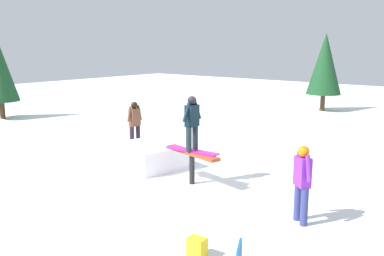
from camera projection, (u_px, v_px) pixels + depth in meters
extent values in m
plane|color=white|center=(192.00, 184.00, 10.98)|extent=(60.00, 60.00, 0.00)
cylinder|color=black|center=(192.00, 169.00, 10.90)|extent=(0.14, 0.14, 0.78)
cube|color=#A53F1E|center=(192.00, 153.00, 10.82)|extent=(1.87, 0.67, 0.08)
cube|color=white|center=(150.00, 156.00, 12.43)|extent=(2.08, 1.85, 0.67)
cube|color=#C0209B|center=(192.00, 151.00, 10.81)|extent=(1.51, 0.36, 0.03)
cylinder|color=#1E292E|center=(189.00, 139.00, 10.64)|extent=(0.15, 0.15, 0.61)
cylinder|color=#1E292E|center=(195.00, 137.00, 10.85)|extent=(0.15, 0.15, 0.61)
cube|color=black|center=(192.00, 116.00, 10.64)|extent=(0.23, 0.36, 0.54)
cylinder|color=black|center=(187.00, 112.00, 10.44)|extent=(0.10, 0.30, 0.50)
cylinder|color=black|center=(197.00, 110.00, 10.79)|extent=(0.10, 0.30, 0.50)
sphere|color=black|center=(192.00, 100.00, 10.56)|extent=(0.22, 0.22, 0.22)
cylinder|color=#291B2A|center=(132.00, 138.00, 14.57)|extent=(0.15, 0.15, 0.78)
cylinder|color=#291B2A|center=(138.00, 136.00, 14.78)|extent=(0.15, 0.15, 0.78)
cube|color=brown|center=(135.00, 117.00, 14.54)|extent=(0.23, 0.37, 0.60)
cylinder|color=brown|center=(129.00, 114.00, 14.35)|extent=(0.10, 0.20, 0.53)
cylinder|color=brown|center=(139.00, 113.00, 14.68)|extent=(0.10, 0.20, 0.53)
sphere|color=black|center=(134.00, 105.00, 14.46)|extent=(0.23, 0.23, 0.23)
cylinder|color=navy|center=(298.00, 202.00, 8.65)|extent=(0.15, 0.15, 0.76)
cylinder|color=navy|center=(304.00, 207.00, 8.38)|extent=(0.15, 0.15, 0.76)
cube|color=purple|center=(303.00, 172.00, 8.39)|extent=(0.42, 0.39, 0.59)
cylinder|color=purple|center=(298.00, 162.00, 8.57)|extent=(0.22, 0.19, 0.52)
cylinder|color=purple|center=(308.00, 168.00, 8.15)|extent=(0.22, 0.19, 0.52)
sphere|color=orange|center=(304.00, 152.00, 8.31)|extent=(0.23, 0.23, 0.23)
cube|color=yellow|center=(197.00, 247.00, 7.17)|extent=(0.31, 0.23, 0.34)
cylinder|color=#4C331E|center=(2.00, 110.00, 20.50)|extent=(0.24, 0.24, 0.85)
cylinder|color=#4C331E|center=(323.00, 102.00, 22.89)|extent=(0.24, 0.24, 0.90)
cone|color=#194723|center=(325.00, 64.00, 22.49)|extent=(1.81, 1.81, 3.20)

